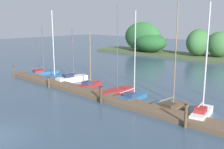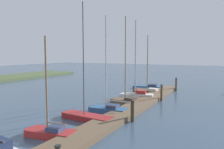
{
  "view_description": "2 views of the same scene",
  "coord_description": "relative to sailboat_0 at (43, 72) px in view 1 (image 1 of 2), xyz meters",
  "views": [
    {
      "loc": [
        14.98,
        -5.79,
        6.78
      ],
      "look_at": [
        -2.18,
        12.53,
        1.6
      ],
      "focal_mm": 42.63,
      "sensor_mm": 36.0,
      "label": 1
    },
    {
      "loc": [
        -13.98,
        3.24,
        4.61
      ],
      "look_at": [
        1.73,
        11.46,
        2.96
      ],
      "focal_mm": 36.2,
      "sensor_mm": 36.0,
      "label": 2
    }
  ],
  "objects": [
    {
      "name": "sailboat_4",
      "position": [
        12.9,
        -0.29,
        -0.01
      ],
      "size": [
        1.38,
        4.07,
        8.11
      ],
      "rotation": [
        0.0,
        0.0,
        1.5
      ],
      "color": "maroon",
      "rests_on": "ground"
    },
    {
      "name": "sailboat_1",
      "position": [
        3.43,
        -0.64,
        0.08
      ],
      "size": [
        1.51,
        3.1,
        7.82
      ],
      "rotation": [
        0.0,
        0.0,
        1.73
      ],
      "color": "#285684",
      "rests_on": "ground"
    },
    {
      "name": "sailboat_2",
      "position": [
        6.05,
        -0.04,
        0.13
      ],
      "size": [
        1.45,
        3.81,
        5.82
      ],
      "rotation": [
        0.0,
        0.0,
        1.45
      ],
      "color": "white",
      "rests_on": "ground"
    },
    {
      "name": "sailboat_6",
      "position": [
        19.07,
        -0.69,
        0.03
      ],
      "size": [
        1.54,
        3.21,
        8.0
      ],
      "rotation": [
        0.0,
        0.0,
        1.49
      ],
      "color": "brown",
      "rests_on": "ground"
    },
    {
      "name": "sailboat_7",
      "position": [
        21.5,
        -0.74,
        0.21
      ],
      "size": [
        1.55,
        3.48,
        7.96
      ],
      "rotation": [
        0.0,
        0.0,
        1.77
      ],
      "color": "white",
      "rests_on": "ground"
    },
    {
      "name": "dock_pier",
      "position": [
        14.08,
        -2.24,
        -0.12
      ],
      "size": [
        31.87,
        1.8,
        0.35
      ],
      "color": "brown",
      "rests_on": "ground"
    },
    {
      "name": "mooring_piling_2",
      "position": [
        14.0,
        -3.39,
        0.43
      ],
      "size": [
        0.28,
        0.28,
        1.45
      ],
      "color": "#3D3323",
      "rests_on": "ground"
    },
    {
      "name": "sailboat_5",
      "position": [
        15.31,
        -0.76,
        0.07
      ],
      "size": [
        1.31,
        3.46,
        7.52
      ],
      "rotation": [
        0.0,
        0.0,
        1.63
      ],
      "color": "#285684",
      "rests_on": "ground"
    },
    {
      "name": "mooring_piling_0",
      "position": [
        -0.69,
        -3.51,
        0.41
      ],
      "size": [
        0.2,
        0.2,
        1.4
      ],
      "color": "#4C3D28",
      "rests_on": "ground"
    },
    {
      "name": "far_shore",
      "position": [
        8.18,
        26.89,
        1.99
      ],
      "size": [
        56.69,
        8.0,
        6.33
      ],
      "color": "#4C5B38",
      "rests_on": "ground"
    },
    {
      "name": "mooring_piling_3",
      "position": [
        21.58,
        -3.31,
        0.51
      ],
      "size": [
        0.23,
        0.23,
        1.6
      ],
      "color": "#4C3D28",
      "rests_on": "ground"
    },
    {
      "name": "mooring_piling_1",
      "position": [
        6.5,
        -3.42,
        0.27
      ],
      "size": [
        0.27,
        0.27,
        1.11
      ],
      "color": "#4C3D28",
      "rests_on": "ground"
    },
    {
      "name": "sailboat_0",
      "position": [
        0.0,
        0.0,
        0.0
      ],
      "size": [
        2.03,
        4.19,
        5.83
      ],
      "rotation": [
        0.0,
        0.0,
        1.38
      ],
      "color": "#285684",
      "rests_on": "ground"
    },
    {
      "name": "sailboat_3",
      "position": [
        9.3,
        -0.36,
        0.03
      ],
      "size": [
        1.49,
        3.03,
        5.57
      ],
      "rotation": [
        0.0,
        0.0,
        1.71
      ],
      "color": "maroon",
      "rests_on": "ground"
    }
  ]
}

